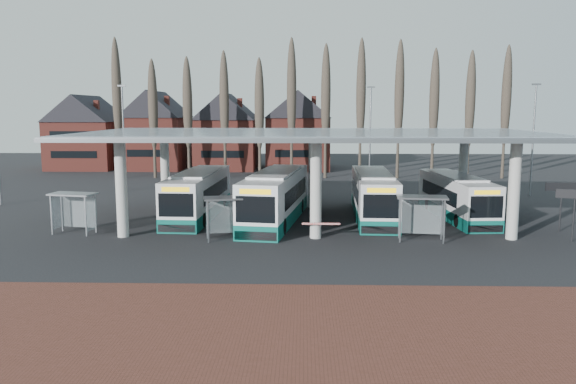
{
  "coord_description": "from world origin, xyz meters",
  "views": [
    {
      "loc": [
        -0.76,
        -31.45,
        7.85
      ],
      "look_at": [
        -1.83,
        7.0,
        2.2
      ],
      "focal_mm": 35.0,
      "sensor_mm": 36.0,
      "label": 1
    }
  ],
  "objects_px": {
    "bus_1": "(276,198)",
    "shelter_2": "(421,208)",
    "bus_3": "(456,197)",
    "shelter_1": "(227,208)",
    "shelter_0": "(74,204)",
    "bus_2": "(373,196)",
    "bus_0": "(198,195)"
  },
  "relations": [
    {
      "from": "shelter_0",
      "to": "shelter_1",
      "type": "xyz_separation_m",
      "value": [
        10.01,
        -1.45,
        0.01
      ]
    },
    {
      "from": "bus_2",
      "to": "shelter_2",
      "type": "xyz_separation_m",
      "value": [
        1.99,
        -7.38,
        0.4
      ]
    },
    {
      "from": "bus_2",
      "to": "shelter_0",
      "type": "bearing_deg",
      "value": -160.92
    },
    {
      "from": "bus_1",
      "to": "shelter_2",
      "type": "relative_size",
      "value": 4.23
    },
    {
      "from": "bus_3",
      "to": "bus_0",
      "type": "bearing_deg",
      "value": 176.44
    },
    {
      "from": "bus_1",
      "to": "shelter_0",
      "type": "distance_m",
      "value": 13.38
    },
    {
      "from": "bus_1",
      "to": "shelter_2",
      "type": "xyz_separation_m",
      "value": [
        9.05,
        -5.71,
        0.3
      ]
    },
    {
      "from": "shelter_1",
      "to": "bus_2",
      "type": "bearing_deg",
      "value": 24.75
    },
    {
      "from": "shelter_2",
      "to": "bus_2",
      "type": "bearing_deg",
      "value": 112.12
    },
    {
      "from": "bus_2",
      "to": "shelter_0",
      "type": "distance_m",
      "value": 20.62
    },
    {
      "from": "shelter_2",
      "to": "shelter_0",
      "type": "bearing_deg",
      "value": -176.77
    },
    {
      "from": "bus_3",
      "to": "shelter_2",
      "type": "height_order",
      "value": "bus_3"
    },
    {
      "from": "bus_1",
      "to": "shelter_2",
      "type": "height_order",
      "value": "bus_1"
    },
    {
      "from": "shelter_0",
      "to": "shelter_2",
      "type": "height_order",
      "value": "shelter_2"
    },
    {
      "from": "bus_2",
      "to": "bus_3",
      "type": "bearing_deg",
      "value": 4.6
    },
    {
      "from": "bus_0",
      "to": "shelter_1",
      "type": "distance_m",
      "value": 8.13
    },
    {
      "from": "bus_1",
      "to": "bus_3",
      "type": "xyz_separation_m",
      "value": [
        13.16,
        1.92,
        -0.21
      ]
    },
    {
      "from": "shelter_0",
      "to": "shelter_2",
      "type": "relative_size",
      "value": 0.97
    },
    {
      "from": "bus_2",
      "to": "shelter_1",
      "type": "distance_m",
      "value": 12.23
    },
    {
      "from": "bus_2",
      "to": "bus_3",
      "type": "distance_m",
      "value": 6.11
    },
    {
      "from": "bus_2",
      "to": "shelter_2",
      "type": "relative_size",
      "value": 3.94
    },
    {
      "from": "bus_0",
      "to": "shelter_0",
      "type": "bearing_deg",
      "value": -135.96
    },
    {
      "from": "shelter_1",
      "to": "shelter_2",
      "type": "relative_size",
      "value": 0.99
    },
    {
      "from": "bus_1",
      "to": "bus_2",
      "type": "xyz_separation_m",
      "value": [
        7.06,
        1.68,
        -0.1
      ]
    },
    {
      "from": "bus_3",
      "to": "bus_2",
      "type": "bearing_deg",
      "value": 178.21
    },
    {
      "from": "bus_0",
      "to": "shelter_2",
      "type": "distance_m",
      "value": 16.67
    },
    {
      "from": "shelter_0",
      "to": "bus_3",
      "type": "bearing_deg",
      "value": 24.08
    },
    {
      "from": "bus_1",
      "to": "bus_3",
      "type": "distance_m",
      "value": 13.31
    },
    {
      "from": "shelter_0",
      "to": "shelter_1",
      "type": "height_order",
      "value": "shelter_1"
    },
    {
      "from": "bus_3",
      "to": "shelter_1",
      "type": "relative_size",
      "value": 3.72
    },
    {
      "from": "bus_2",
      "to": "bus_3",
      "type": "relative_size",
      "value": 1.07
    },
    {
      "from": "bus_0",
      "to": "bus_2",
      "type": "relative_size",
      "value": 1.0
    }
  ]
}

